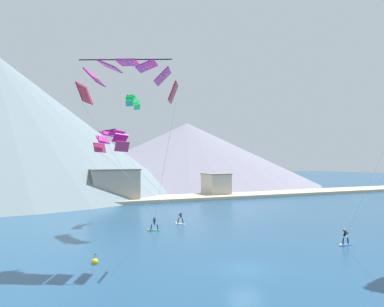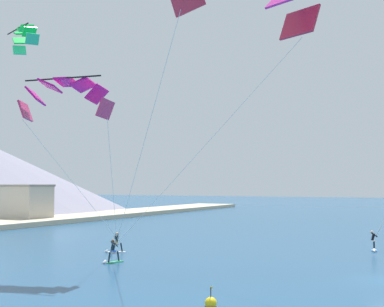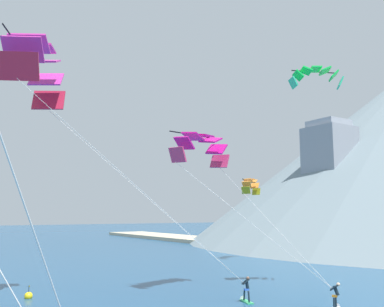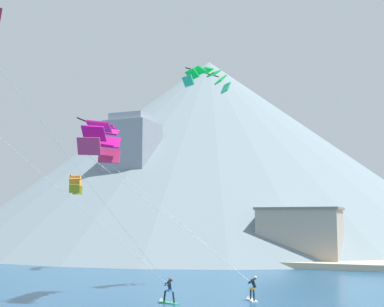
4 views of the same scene
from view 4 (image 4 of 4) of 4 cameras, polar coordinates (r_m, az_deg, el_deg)
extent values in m
cube|color=#33B266|center=(36.31, -2.47, -15.63)|extent=(1.51, 0.87, 0.07)
cylinder|color=#14232D|center=(35.98, -1.98, -15.08)|extent=(0.27, 0.19, 0.72)
cylinder|color=#14232D|center=(36.52, -2.94, -14.95)|extent=(0.27, 0.19, 0.72)
cube|color=blue|center=(36.20, -2.46, -14.39)|extent=(0.31, 0.36, 0.12)
cylinder|color=#14232D|center=(36.19, -2.41, -13.87)|extent=(0.30, 0.37, 0.61)
cylinder|color=#14232D|center=(36.02, -2.37, -13.62)|extent=(0.24, 0.52, 0.40)
cylinder|color=#14232D|center=(36.17, -2.66, -13.59)|extent=(0.24, 0.52, 0.40)
cylinder|color=black|center=(35.97, -2.72, -13.68)|extent=(0.50, 0.19, 0.03)
sphere|color=brown|center=(36.20, -2.32, -13.23)|extent=(0.22, 0.22, 0.22)
cone|color=white|center=(36.88, -3.50, -15.38)|extent=(0.40, 0.44, 0.36)
cube|color=white|center=(37.50, 6.45, -15.31)|extent=(1.12, 1.46, 0.07)
cylinder|color=#14232D|center=(37.06, 6.61, -14.79)|extent=(0.23, 0.27, 0.73)
cylinder|color=#14232D|center=(37.82, 6.28, -14.64)|extent=(0.23, 0.27, 0.73)
cube|color=orange|center=(37.39, 6.44, -14.11)|extent=(0.38, 0.36, 0.12)
cylinder|color=#14232D|center=(37.38, 6.57, -13.60)|extent=(0.46, 0.40, 0.62)
cylinder|color=#14232D|center=(37.22, 6.47, -13.36)|extent=(0.49, 0.34, 0.40)
cylinder|color=#14232D|center=(37.44, 6.37, -13.32)|extent=(0.49, 0.34, 0.40)
cylinder|color=black|center=(37.29, 6.14, -13.40)|extent=(0.29, 0.46, 0.03)
sphere|color=beige|center=(37.37, 6.78, -13.01)|extent=(0.22, 0.22, 0.22)
cone|color=white|center=(38.32, 6.10, -15.04)|extent=(0.46, 0.44, 0.36)
cylinder|color=silver|center=(30.20, -11.04, -2.99)|extent=(3.08, 14.45, 12.48)
cylinder|color=silver|center=(33.83, -14.42, -3.32)|extent=(10.32, 10.63, 12.48)
cube|color=#C83161|center=(36.26, -10.94, 0.77)|extent=(1.75, 0.77, 1.24)
cube|color=#CB1083|center=(36.94, -10.43, 2.13)|extent=(1.84, 1.18, 1.11)
cube|color=#CB1083|center=(37.92, -9.88, 2.87)|extent=(1.89, 1.48, 0.79)
cube|color=#CB1083|center=(39.03, -9.38, 2.92)|extent=(1.91, 1.61, 0.35)
cube|color=#CB1083|center=(40.07, -9.02, 2.33)|extent=(1.87, 1.64, 0.79)
cube|color=#CB1083|center=(40.90, -8.82, 1.21)|extent=(1.78, 1.49, 1.11)
cube|color=#C83161|center=(41.40, -8.82, -0.23)|extent=(1.66, 1.17, 1.24)
cylinder|color=black|center=(39.24, -10.41, 3.04)|extent=(0.88, 5.36, 0.10)
cylinder|color=silver|center=(36.02, -2.47, -6.92)|extent=(9.45, 5.70, 8.46)
cylinder|color=silver|center=(38.84, -1.87, -6.93)|extent=(11.04, 0.24, 8.46)
cube|color=olive|center=(59.25, -12.45, -3.67)|extent=(1.12, 0.92, 0.93)
cube|color=orange|center=(59.72, -12.44, -2.96)|extent=(1.28, 1.18, 0.81)
cube|color=orange|center=(60.47, -12.39, -2.51)|extent=(1.38, 1.33, 0.55)
cube|color=orange|center=(61.34, -12.33, -2.40)|extent=(1.41, 1.34, 0.19)
cube|color=orange|center=(62.18, -12.25, -2.63)|extent=(1.40, 1.29, 0.55)
cube|color=orange|center=(62.84, -12.18, -3.16)|extent=(1.32, 1.10, 0.81)
cube|color=olive|center=(63.22, -12.12, -3.88)|extent=(1.17, 0.81, 0.93)
cylinder|color=black|center=(61.38, -12.79, -2.42)|extent=(2.21, 3.38, 0.10)
cube|color=#2BC988|center=(44.05, -0.40, 7.75)|extent=(1.17, 0.82, 0.90)
cube|color=#10CE41|center=(44.58, 0.03, 8.45)|extent=(1.28, 1.05, 0.79)
cube|color=#10CE41|center=(45.15, 0.70, 8.84)|extent=(1.33, 1.21, 0.58)
cube|color=#10CE41|center=(45.68, 1.50, 8.85)|extent=(1.34, 1.28, 0.28)
cube|color=#10CE41|center=(46.10, 2.33, 8.51)|extent=(1.29, 1.29, 0.58)
cube|color=#10CE41|center=(46.35, 3.07, 7.86)|extent=(1.19, 1.22, 0.79)
cube|color=#2BC988|center=(46.40, 3.62, 7.00)|extent=(1.05, 1.05, 0.90)
cylinder|color=black|center=(46.01, 1.15, 8.64)|extent=(1.68, 3.74, 0.10)
cube|color=#BCAD8E|center=(66.40, 10.30, -11.33)|extent=(180.00, 10.00, 0.70)
cube|color=silver|center=(78.63, -9.20, -8.57)|extent=(8.71, 5.18, 6.45)
cube|color=#99958B|center=(78.60, -9.15, -6.11)|extent=(9.06, 5.39, 0.30)
cube|color=#A89E8E|center=(67.00, 11.50, -8.74)|extent=(9.52, 6.70, 6.59)
cube|color=slate|center=(66.98, 11.42, -5.79)|extent=(9.90, 6.97, 0.30)
cube|color=gray|center=(82.89, -6.41, -3.69)|extent=(7.00, 7.00, 20.45)
cube|color=#979DA8|center=(84.21, -6.31, 3.69)|extent=(5.60, 5.60, 1.20)
cone|color=slate|center=(110.05, 1.87, 0.13)|extent=(100.16, 100.16, 38.32)
camera|label=1|loc=(32.37, -88.31, 5.76)|focal=35.00mm
camera|label=2|loc=(48.06, -55.52, -3.82)|focal=50.00mm
camera|label=3|loc=(15.46, 52.74, -2.62)|focal=40.00mm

